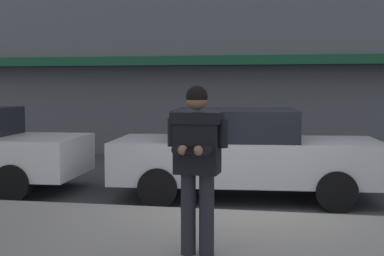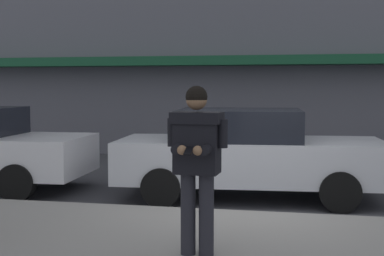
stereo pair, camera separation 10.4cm
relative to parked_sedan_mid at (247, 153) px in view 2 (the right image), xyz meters
The scene contains 4 objects.
ground_plane 1.53m from the parked_sedan_mid, 85.46° to the right, with size 80.00×80.00×0.00m, color #3D3D42.
curb_paint_line 1.85m from the parked_sedan_mid, 48.63° to the right, with size 28.00×0.12×0.01m, color silver.
parked_sedan_mid is the anchor object (origin of this frame).
man_texting_on_phone 3.69m from the parked_sedan_mid, 92.77° to the right, with size 0.65×0.60×1.81m.
Camera 2 is at (0.78, -7.83, 1.94)m, focal length 50.00 mm.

